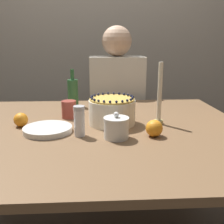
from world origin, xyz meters
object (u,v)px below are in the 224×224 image
sugar_bowl (116,128)px  candle (159,99)px  person_man_blue_shirt (117,120)px  sugar_shaker (79,121)px  cake (112,111)px  bottle (73,92)px

sugar_bowl → candle: (0.22, 0.19, 0.08)m
person_man_blue_shirt → sugar_shaker: bearing=76.0°
cake → sugar_bowl: bearing=-88.2°
person_man_blue_shirt → bottle: bearing=49.8°
cake → sugar_shaker: size_ratio=1.72×
cake → sugar_bowl: cake is taller
bottle → person_man_blue_shirt: (0.30, 0.35, -0.29)m
candle → person_man_blue_shirt: bearing=101.2°
bottle → cake: bearing=-60.1°
bottle → sugar_bowl: bearing=-68.8°
cake → bottle: bearing=119.9°
cake → candle: candle is taller
cake → sugar_shaker: (-0.15, -0.16, 0.00)m
candle → person_man_blue_shirt: size_ratio=0.24×
sugar_shaker → person_man_blue_shirt: size_ratio=0.10×
cake → bottle: size_ratio=0.98×
cake → bottle: (-0.22, 0.38, 0.02)m
sugar_bowl → person_man_blue_shirt: size_ratio=0.09×
sugar_bowl → candle: bearing=40.4°
sugar_bowl → bottle: (-0.23, 0.58, 0.04)m
cake → sugar_shaker: cake is taller
sugar_shaker → candle: 0.41m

